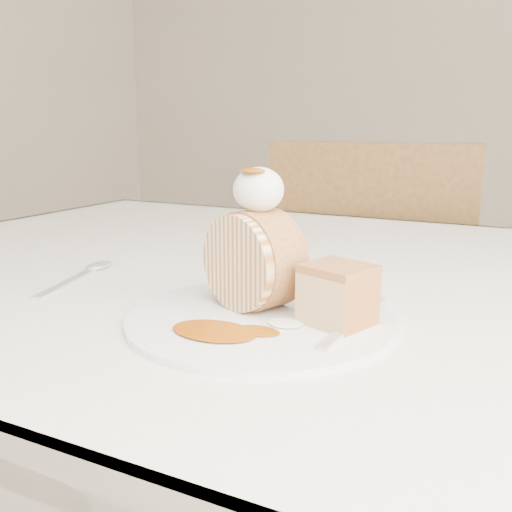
% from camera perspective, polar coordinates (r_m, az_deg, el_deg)
% --- Properties ---
extents(table, '(1.40, 0.90, 0.75)m').
position_cam_1_polar(table, '(0.75, 7.29, -8.36)').
color(table, silver).
rests_on(table, ground).
extents(chair_far, '(0.48, 0.48, 0.90)m').
position_cam_1_polar(chair_far, '(1.36, 11.48, -5.19)').
color(chair_far, brown).
rests_on(chair_far, ground).
extents(plate, '(0.32, 0.32, 0.01)m').
position_cam_1_polar(plate, '(0.54, 0.47, -6.28)').
color(plate, white).
rests_on(plate, table).
extents(roulade_slice, '(0.11, 0.08, 0.09)m').
position_cam_1_polar(roulade_slice, '(0.55, -0.27, -0.44)').
color(roulade_slice, beige).
rests_on(roulade_slice, plate).
extents(cake_chunk, '(0.07, 0.07, 0.05)m').
position_cam_1_polar(cake_chunk, '(0.52, 8.15, -4.20)').
color(cake_chunk, '#A3713D').
rests_on(cake_chunk, plate).
extents(whipped_cream, '(0.05, 0.05, 0.04)m').
position_cam_1_polar(whipped_cream, '(0.54, 0.26, 6.66)').
color(whipped_cream, white).
rests_on(whipped_cream, roulade_slice).
extents(caramel_drizzle, '(0.02, 0.02, 0.01)m').
position_cam_1_polar(caramel_drizzle, '(0.53, -0.34, 9.10)').
color(caramel_drizzle, '#8B3E05').
rests_on(caramel_drizzle, whipped_cream).
extents(caramel_pool, '(0.09, 0.07, 0.00)m').
position_cam_1_polar(caramel_pool, '(0.50, -4.23, -7.45)').
color(caramel_pool, '#8B3E05').
rests_on(caramel_pool, plate).
extents(fork, '(0.03, 0.15, 0.00)m').
position_cam_1_polar(fork, '(0.51, 8.93, -7.20)').
color(fork, silver).
rests_on(fork, plate).
extents(spoon, '(0.06, 0.15, 0.00)m').
position_cam_1_polar(spoon, '(0.70, -18.40, -2.62)').
color(spoon, silver).
rests_on(spoon, table).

